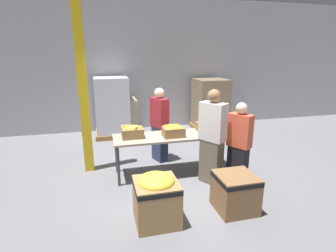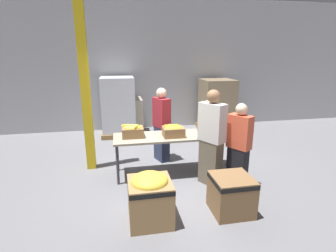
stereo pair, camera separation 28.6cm
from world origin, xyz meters
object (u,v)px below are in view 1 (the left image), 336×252
object	(u,v)px
pallet_stack_1	(122,117)
pallet_stack_2	(210,105)
pallet_stack_0	(112,107)
support_pillar	(82,73)
volunteer_0	(239,145)
donation_bin_1	(235,191)
banana_box_2	(209,125)
sorting_table	(172,138)
volunteer_1	(212,138)
donation_bin_0	(156,197)
banana_box_0	(132,131)
volunteer_2	(160,125)
banana_box_1	(173,131)

from	to	relation	value
pallet_stack_1	pallet_stack_2	size ratio (longest dim) A/B	0.67
pallet_stack_0	pallet_stack_2	world-z (taller)	pallet_stack_0
support_pillar	pallet_stack_1	distance (m)	2.94
volunteer_0	donation_bin_1	size ratio (longest dim) A/B	2.62
banana_box_2	pallet_stack_1	size ratio (longest dim) A/B	0.45
donation_bin_1	pallet_stack_2	distance (m)	4.59
banana_box_2	pallet_stack_0	xyz separation A→B (m)	(-1.84, 2.80, -0.08)
support_pillar	sorting_table	bearing A→B (deg)	-18.90
sorting_table	pallet_stack_0	xyz separation A→B (m)	(-1.03, 2.89, 0.10)
volunteer_1	pallet_stack_2	distance (m)	3.68
banana_box_2	donation_bin_1	bearing A→B (deg)	-97.54
banana_box_2	donation_bin_0	size ratio (longest dim) A/B	0.64
banana_box_2	volunteer_1	world-z (taller)	volunteer_1
sorting_table	banana_box_0	bearing A→B (deg)	177.20
banana_box_0	banana_box_2	world-z (taller)	banana_box_2
support_pillar	pallet_stack_2	distance (m)	4.46
donation_bin_0	support_pillar	size ratio (longest dim) A/B	0.19
pallet_stack_0	pallet_stack_2	xyz separation A→B (m)	(3.04, -0.07, -0.06)
banana_box_2	donation_bin_0	world-z (taller)	banana_box_2
banana_box_0	volunteer_2	world-z (taller)	volunteer_2
donation_bin_1	volunteer_2	bearing A→B (deg)	107.50
banana_box_1	donation_bin_0	xyz separation A→B (m)	(-0.64, -1.44, -0.52)
sorting_table	banana_box_0	distance (m)	0.80
banana_box_0	volunteer_1	bearing A→B (deg)	-24.25
support_pillar	pallet_stack_0	size ratio (longest dim) A/B	2.34
volunteer_2	volunteer_1	bearing A→B (deg)	7.98
volunteer_0	volunteer_1	world-z (taller)	volunteer_1
sorting_table	volunteer_0	size ratio (longest dim) A/B	1.49
banana_box_0	volunteer_2	xyz separation A→B (m)	(0.68, 0.66, -0.10)
pallet_stack_0	volunteer_2	bearing A→B (deg)	-66.99
sorting_table	pallet_stack_1	size ratio (longest dim) A/B	2.15
volunteer_0	pallet_stack_0	distance (m)	4.19
sorting_table	donation_bin_1	size ratio (longest dim) A/B	3.91
banana_box_2	pallet_stack_2	xyz separation A→B (m)	(1.20, 2.73, -0.14)
sorting_table	volunteer_1	xyz separation A→B (m)	(0.60, -0.58, 0.13)
banana_box_1	sorting_table	bearing A→B (deg)	88.65
banana_box_1	pallet_stack_0	size ratio (longest dim) A/B	0.24
volunteer_0	volunteer_2	size ratio (longest dim) A/B	0.93
banana_box_1	volunteer_1	bearing A→B (deg)	-39.63
volunteer_2	pallet_stack_0	world-z (taller)	pallet_stack_0
banana_box_2	volunteer_2	size ratio (longest dim) A/B	0.29
support_pillar	pallet_stack_0	bearing A→B (deg)	75.18
donation_bin_1	pallet_stack_2	size ratio (longest dim) A/B	0.37
banana_box_2	donation_bin_1	size ratio (longest dim) A/B	0.81
sorting_table	volunteer_0	bearing A→B (deg)	-35.13
banana_box_0	donation_bin_1	bearing A→B (deg)	-48.56
pallet_stack_1	pallet_stack_2	world-z (taller)	pallet_stack_2
banana_box_2	volunteer_1	distance (m)	0.70
volunteer_0	donation_bin_1	distance (m)	1.01
pallet_stack_0	pallet_stack_2	size ratio (longest dim) A/B	1.07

